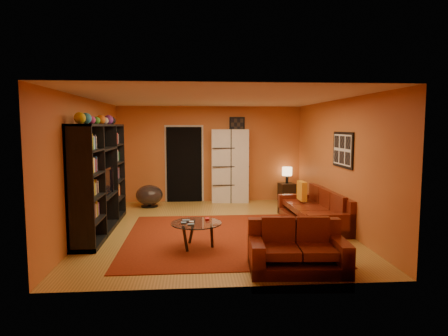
{
  "coord_description": "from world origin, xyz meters",
  "views": [
    {
      "loc": [
        -0.47,
        -7.92,
        2.06
      ],
      "look_at": [
        0.16,
        0.1,
        1.22
      ],
      "focal_mm": 32.0,
      "sensor_mm": 36.0,
      "label": 1
    }
  ],
  "objects": [
    {
      "name": "loveseat",
      "position": [
        1.02,
        -2.42,
        0.29
      ],
      "size": [
        1.42,
        0.91,
        0.85
      ],
      "rotation": [
        0.0,
        0.0,
        1.51
      ],
      "color": "#52150A",
      "rests_on": "rug"
    },
    {
      "name": "sofa",
      "position": [
        2.14,
        0.15,
        0.28
      ],
      "size": [
        1.02,
        2.36,
        0.85
      ],
      "rotation": [
        0.0,
        0.0,
        0.03
      ],
      "color": "#52150A",
      "rests_on": "rug"
    },
    {
      "name": "table_lamp",
      "position": [
        2.11,
        2.75,
        0.81
      ],
      "size": [
        0.27,
        0.27,
        0.45
      ],
      "color": "black",
      "rests_on": "side_table"
    },
    {
      "name": "wall_left",
      "position": [
        -2.5,
        0.0,
        1.3
      ],
      "size": [
        0.0,
        6.0,
        6.0
      ],
      "primitive_type": "plane",
      "rotation": [
        1.57,
        0.0,
        1.57
      ],
      "color": "#BE6029",
      "rests_on": "floor"
    },
    {
      "name": "throw_pillow",
      "position": [
        1.95,
        0.68,
        0.63
      ],
      "size": [
        0.12,
        0.42,
        0.42
      ],
      "primitive_type": "cube",
      "color": "orange",
      "rests_on": "sofa"
    },
    {
      "name": "wall_art_right",
      "position": [
        2.48,
        -0.3,
        1.6
      ],
      "size": [
        0.03,
        1.0,
        0.7
      ],
      "primitive_type": "cube",
      "color": "black",
      "rests_on": "wall_right"
    },
    {
      "name": "ceiling",
      "position": [
        0.0,
        0.0,
        2.6
      ],
      "size": [
        6.0,
        6.0,
        0.0
      ],
      "primitive_type": "plane",
      "rotation": [
        3.14,
        0.0,
        0.0
      ],
      "color": "white",
      "rests_on": "wall_back"
    },
    {
      "name": "doorway",
      "position": [
        -0.7,
        2.96,
        1.02
      ],
      "size": [
        0.95,
        0.1,
        2.04
      ],
      "primitive_type": "cube",
      "color": "black",
      "rests_on": "floor"
    },
    {
      "name": "side_table",
      "position": [
        2.11,
        2.75,
        0.25
      ],
      "size": [
        0.45,
        0.45,
        0.5
      ],
      "primitive_type": "cube",
      "rotation": [
        0.0,
        0.0,
        0.13
      ],
      "color": "black",
      "rests_on": "floor"
    },
    {
      "name": "rug",
      "position": [
        0.1,
        -0.7,
        0.01
      ],
      "size": [
        3.6,
        3.6,
        0.01
      ],
      "primitive_type": "cube",
      "color": "#5F190A",
      "rests_on": "floor"
    },
    {
      "name": "tv",
      "position": [
        -2.23,
        -0.05,
        0.99
      ],
      "size": [
        0.92,
        0.12,
        0.53
      ],
      "primitive_type": "imported",
      "rotation": [
        0.0,
        0.0,
        1.57
      ],
      "color": "black",
      "rests_on": "entertainment_unit"
    },
    {
      "name": "storage_cabinet",
      "position": [
        0.55,
        2.8,
        0.99
      ],
      "size": [
        1.03,
        0.53,
        1.98
      ],
      "primitive_type": "cube",
      "rotation": [
        0.0,
        0.0,
        -0.09
      ],
      "color": "silver",
      "rests_on": "floor"
    },
    {
      "name": "bowl_chair",
      "position": [
        -1.59,
        2.28,
        0.3
      ],
      "size": [
        0.68,
        0.68,
        0.56
      ],
      "color": "black",
      "rests_on": "floor"
    },
    {
      "name": "entertainment_unit",
      "position": [
        -2.27,
        0.0,
        1.05
      ],
      "size": [
        0.45,
        3.0,
        2.1
      ],
      "primitive_type": "cube",
      "color": "black",
      "rests_on": "floor"
    },
    {
      "name": "wall_art_back",
      "position": [
        0.75,
        2.98,
        2.05
      ],
      "size": [
        0.42,
        0.03,
        0.52
      ],
      "primitive_type": "cube",
      "color": "black",
      "rests_on": "wall_back"
    },
    {
      "name": "wall_right",
      "position": [
        2.5,
        0.0,
        1.3
      ],
      "size": [
        0.0,
        6.0,
        6.0
      ],
      "primitive_type": "plane",
      "rotation": [
        1.57,
        0.0,
        -1.57
      ],
      "color": "#BE6029",
      "rests_on": "floor"
    },
    {
      "name": "wall_front",
      "position": [
        0.0,
        -3.0,
        1.3
      ],
      "size": [
        6.0,
        0.0,
        6.0
      ],
      "primitive_type": "plane",
      "rotation": [
        -1.57,
        0.0,
        0.0
      ],
      "color": "#BE6029",
      "rests_on": "floor"
    },
    {
      "name": "wall_back",
      "position": [
        0.0,
        3.0,
        1.3
      ],
      "size": [
        6.0,
        0.0,
        6.0
      ],
      "primitive_type": "plane",
      "rotation": [
        1.57,
        0.0,
        0.0
      ],
      "color": "#BE6029",
      "rests_on": "floor"
    },
    {
      "name": "floor",
      "position": [
        0.0,
        0.0,
        0.0
      ],
      "size": [
        6.0,
        6.0,
        0.0
      ],
      "primitive_type": "plane",
      "color": "olive",
      "rests_on": "ground"
    },
    {
      "name": "coffee_table",
      "position": [
        -0.42,
        -1.3,
        0.39
      ],
      "size": [
        0.86,
        0.86,
        0.43
      ],
      "rotation": [
        0.0,
        0.0,
        -0.23
      ],
      "color": "silver",
      "rests_on": "floor"
    }
  ]
}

